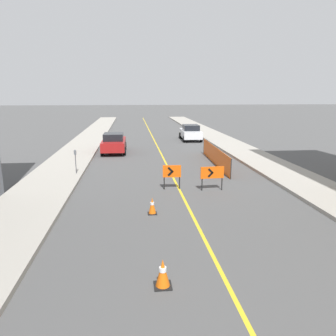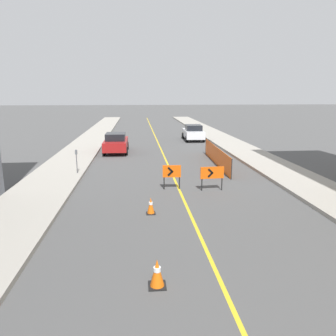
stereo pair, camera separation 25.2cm
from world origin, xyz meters
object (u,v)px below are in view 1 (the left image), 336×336
parked_car_curb_near (114,143)px  parked_car_curb_mid (191,132)px  traffic_cone_third (163,273)px  arrow_barricade_primary (172,172)px  arrow_barricade_secondary (212,173)px  traffic_cone_fourth (152,206)px  parking_meter_near_curb (75,157)px

parked_car_curb_near → parked_car_curb_mid: 9.87m
traffic_cone_third → arrow_barricade_primary: 8.49m
traffic_cone_third → arrow_barricade_secondary: 8.61m
traffic_cone_third → parked_car_curb_near: (-2.12, 19.23, 0.44)m
traffic_cone_fourth → parked_car_curb_near: bearing=98.7°
arrow_barricade_primary → parking_meter_near_curb: parking_meter_near_curb is taller
traffic_cone_fourth → parking_meter_near_curb: 7.69m
arrow_barricade_secondary → parking_meter_near_curb: size_ratio=0.86×
traffic_cone_fourth → parked_car_curb_mid: (5.26, 20.68, 0.47)m
traffic_cone_fourth → parked_car_curb_mid: size_ratio=0.15×
parking_meter_near_curb → traffic_cone_third: bearing=-71.4°
arrow_barricade_primary → parking_meter_near_curb: bearing=151.9°
arrow_barricade_secondary → parked_car_curb_mid: 17.88m
arrow_barricade_secondary → arrow_barricade_primary: bearing=164.2°
arrow_barricade_primary → parked_car_curb_mid: (4.07, 17.34, -0.06)m
traffic_cone_fourth → parked_car_curb_mid: bearing=75.7°
arrow_barricade_primary → arrow_barricade_secondary: bearing=-8.1°
arrow_barricade_secondary → parked_car_curb_near: (-5.31, 11.26, -0.05)m
traffic_cone_third → arrow_barricade_secondary: (3.20, 7.97, 0.49)m
traffic_cone_fourth → parked_car_curb_near: (-2.18, 14.19, 0.47)m
parked_car_curb_mid → parking_meter_near_curb: 16.89m
parked_car_curb_near → parked_car_curb_mid: size_ratio=0.99×
traffic_cone_fourth → arrow_barricade_secondary: arrow_barricade_secondary is taller
traffic_cone_third → parked_car_curb_mid: parked_car_curb_mid is taller
arrow_barricade_secondary → traffic_cone_third: bearing=-115.8°
traffic_cone_third → traffic_cone_fourth: traffic_cone_third is taller
traffic_cone_third → traffic_cone_fourth: 5.05m
parking_meter_near_curb → parked_car_curb_near: bearing=76.9°
parked_car_curb_near → parking_meter_near_curb: 7.87m
parking_meter_near_curb → arrow_barricade_secondary: bearing=-26.9°
parked_car_curb_mid → parking_meter_near_curb: size_ratio=3.14×
arrow_barricade_primary → parked_car_curb_near: parked_car_curb_near is taller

